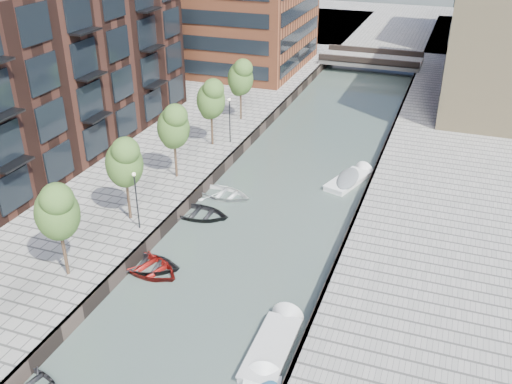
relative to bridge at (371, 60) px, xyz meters
The scene contains 21 objects.
water 32.03m from the bridge, 90.00° to the right, with size 300.00×300.00×0.00m, color #38473F.
quay_right 35.79m from the bridge, 63.43° to the right, with size 20.00×140.00×1.00m, color gray.
quay_wall_left 32.59m from the bridge, 100.79° to the right, with size 0.25×140.00×1.00m, color #332823.
quay_wall_right 32.59m from the bridge, 79.21° to the right, with size 0.25×140.00×1.00m, color #332823.
far_closure 28.01m from the bridge, 90.00° to the left, with size 80.00×40.00×1.00m, color gray.
apartment_block 46.99m from the bridge, 115.46° to the right, with size 8.00×38.00×14.00m, color black.
bridge is the anchor object (origin of this frame).
tree_2 54.81m from the bridge, 98.95° to the right, with size 2.50×2.50×5.95m.
tree_3 47.92m from the bridge, 100.25° to the right, with size 2.50×2.50×5.95m.
tree_4 41.08m from the bridge, 102.00° to the right, with size 2.50×2.50×5.95m.
tree_5 34.30m from the bridge, 104.44° to the right, with size 2.50×2.50×5.95m.
tree_6 27.63m from the bridge, 108.10° to the right, with size 2.50×2.50×5.95m.
lamp_1 48.58m from the bridge, 98.53° to the right, with size 0.24×0.24×4.12m.
lamp_2 32.87m from the bridge, 102.68° to the right, with size 0.24×0.24×4.12m.
sloop_1 51.00m from the bridge, 95.96° to the right, with size 3.31×4.64×0.96m, color black.
sloop_2 51.19m from the bridge, 95.67° to the right, with size 3.44×4.82×1.00m, color maroon.
sloop_3 40.44m from the bridge, 96.28° to the right, with size 3.19×4.47×0.92m, color white.
sloop_4 43.97m from the bridge, 96.49° to the right, with size 3.42×4.79×0.99m, color black.
motorboat_2 54.60m from the bridge, 85.22° to the right, with size 1.98×5.56×1.85m.
motorboat_4 34.46m from the bridge, 82.78° to the right, with size 3.28×5.45×1.72m.
car 11.58m from the bridge, 22.66° to the right, with size 1.41×3.50×1.19m, color #959899.
Camera 1 is at (11.38, -4.15, 20.83)m, focal length 40.00 mm.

